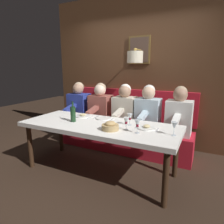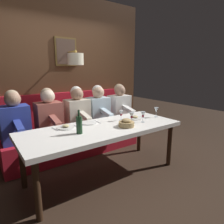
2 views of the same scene
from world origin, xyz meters
The scene contains 18 objects.
ground_plane centered at (0.00, 0.00, 0.00)m, with size 12.00×12.00×0.00m, color #332319.
dining_table centered at (0.00, 0.00, 0.67)m, with size 0.90×2.25×0.74m.
banquette_bench centered at (0.89, 0.00, 0.23)m, with size 0.52×2.45×0.45m, color red.
back_wall_panel centered at (1.46, 0.00, 1.37)m, with size 0.59×3.65×2.90m.
diner_nearest centered at (0.88, -0.96, 0.82)m, with size 0.60×0.40×0.79m.
diner_near centered at (0.88, -0.45, 0.82)m, with size 0.60×0.40×0.79m.
diner_middle centered at (0.88, -0.02, 0.82)m, with size 0.60×0.40×0.79m.
diner_far centered at (0.88, 0.48, 0.82)m, with size 0.60×0.40×0.79m.
diner_farthest centered at (0.88, 0.98, 0.82)m, with size 0.60×0.40×0.79m.
place_setting_0 centered at (0.09, -0.67, 0.75)m, with size 0.24×0.32×0.05m.
place_setting_1 centered at (0.28, 0.08, 0.75)m, with size 0.24×0.31×0.01m.
place_setting_2 centered at (0.25, 0.45, 0.75)m, with size 0.24×0.32×0.05m.
wine_glass_0 centered at (0.13, -0.41, 0.86)m, with size 0.07×0.07×0.16m.
wine_glass_1 centered at (-0.14, -0.62, 0.86)m, with size 0.07×0.07×0.16m.
wine_glass_2 centered at (-0.08, -0.45, 0.86)m, with size 0.07×0.07×0.16m.
wine_glass_3 centered at (-0.04, -1.03, 0.86)m, with size 0.07×0.07×0.16m.
wine_bottle centered at (-0.06, 0.40, 0.86)m, with size 0.08×0.08×0.30m.
bread_bowl centered at (-0.18, -0.27, 0.79)m, with size 0.22×0.22×0.12m.
Camera 2 is at (-2.18, 1.41, 1.53)m, focal length 30.98 mm.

